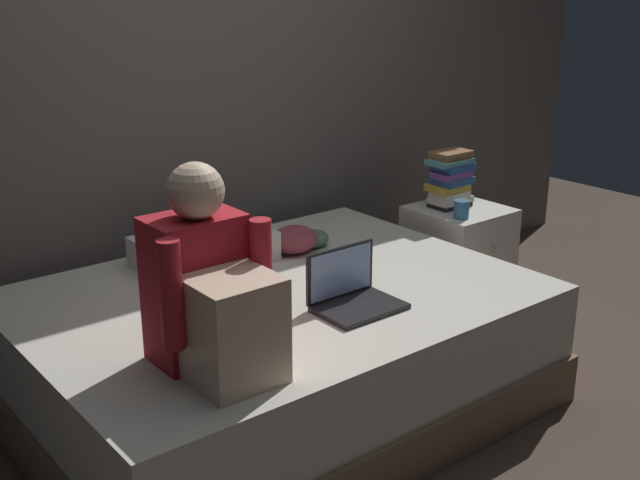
{
  "coord_description": "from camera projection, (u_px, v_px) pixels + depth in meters",
  "views": [
    {
      "loc": [
        -1.88,
        -2.08,
        1.71
      ],
      "look_at": [
        -0.14,
        0.1,
        0.77
      ],
      "focal_mm": 44.33,
      "sensor_mm": 36.0,
      "label": 1
    }
  ],
  "objects": [
    {
      "name": "book_stack",
      "position": [
        451.0,
        179.0,
        4.01
      ],
      "size": [
        0.23,
        0.16,
        0.29
      ],
      "color": "black",
      "rests_on": "nightstand"
    },
    {
      "name": "wall_back",
      "position": [
        194.0,
        56.0,
        3.65
      ],
      "size": [
        5.6,
        0.1,
        2.7
      ],
      "primitive_type": "cube",
      "color": "#605B56",
      "rests_on": "ground_plane"
    },
    {
      "name": "ground_plane",
      "position": [
        362.0,
        419.0,
        3.2
      ],
      "size": [
        8.0,
        8.0,
        0.0
      ],
      "primitive_type": "plane",
      "color": "#47382D"
    },
    {
      "name": "nightstand",
      "position": [
        457.0,
        261.0,
        4.12
      ],
      "size": [
        0.44,
        0.46,
        0.58
      ],
      "color": "beige",
      "rests_on": "ground_plane"
    },
    {
      "name": "bed",
      "position": [
        277.0,
        350.0,
        3.22
      ],
      "size": [
        2.0,
        1.5,
        0.52
      ],
      "color": "#7A6047",
      "rests_on": "ground_plane"
    },
    {
      "name": "clothes_pile",
      "position": [
        298.0,
        239.0,
        3.56
      ],
      "size": [
        0.3,
        0.19,
        0.12
      ],
      "color": "#8E3D47",
      "rests_on": "bed"
    },
    {
      "name": "mug",
      "position": [
        461.0,
        209.0,
        3.85
      ],
      "size": [
        0.08,
        0.08,
        0.09
      ],
      "primitive_type": "cylinder",
      "color": "teal",
      "rests_on": "nightstand"
    },
    {
      "name": "laptop",
      "position": [
        352.0,
        293.0,
        2.96
      ],
      "size": [
        0.32,
        0.23,
        0.22
      ],
      "color": "black",
      "rests_on": "bed"
    },
    {
      "name": "person_sitting",
      "position": [
        210.0,
        293.0,
        2.46
      ],
      "size": [
        0.39,
        0.44,
        0.66
      ],
      "color": "#B21E28",
      "rests_on": "bed"
    },
    {
      "name": "pillow",
      "position": [
        204.0,
        249.0,
        3.41
      ],
      "size": [
        0.56,
        0.36,
        0.13
      ],
      "primitive_type": "cube",
      "color": "silver",
      "rests_on": "bed"
    }
  ]
}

